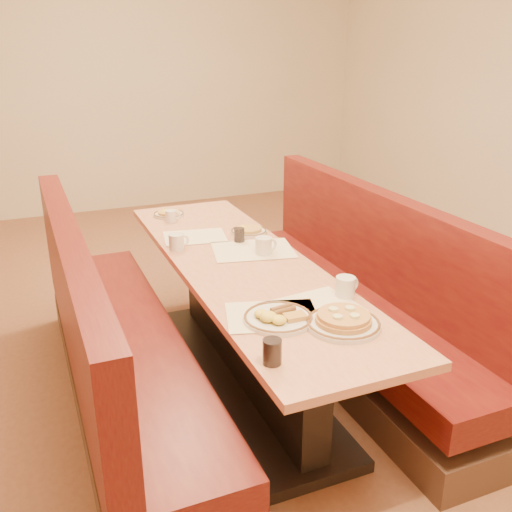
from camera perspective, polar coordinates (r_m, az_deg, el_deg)
name	(u,v)px	position (r m, az deg, el deg)	size (l,w,h in m)	color
ground	(245,381)	(3.44, -1.13, -12.38)	(8.00, 8.00, 0.00)	#9E6647
room_envelope	(242,29)	(2.88, -1.42, 21.75)	(6.04, 8.04, 2.82)	beige
diner_table	(244,324)	(3.25, -1.17, -6.86)	(0.70, 2.50, 0.75)	black
booth_left	(114,352)	(3.10, -14.03, -9.31)	(0.55, 2.50, 1.05)	#4C3326
booth_right	(355,305)	(3.56, 9.88, -4.82)	(0.55, 2.50, 1.05)	#4C3326
placemat_near_left	(272,316)	(2.51, 1.64, -5.97)	(0.40, 0.30, 0.00)	beige
placemat_near_right	(312,307)	(2.60, 5.63, -5.10)	(0.40, 0.30, 0.00)	beige
placemat_far_left	(195,237)	(3.51, -6.13, 1.93)	(0.37, 0.28, 0.00)	beige
placemat_far_right	(253,250)	(3.27, -0.30, 0.63)	(0.45, 0.34, 0.00)	beige
pancake_plate	(343,321)	(2.44, 8.73, -6.47)	(0.32, 0.32, 0.07)	silver
eggs_plate	(278,317)	(2.46, 2.18, -6.16)	(0.30, 0.30, 0.06)	silver
extra_plate_mid	(249,231)	(3.57, -0.74, 2.55)	(0.23, 0.23, 0.05)	silver
extra_plate_far	(169,214)	(3.97, -8.73, 4.21)	(0.21, 0.21, 0.04)	silver
coffee_mug_a	(346,286)	(2.71, 8.98, -3.03)	(0.13, 0.09, 0.10)	silver
coffee_mug_b	(177,242)	(3.31, -7.90, 1.44)	(0.12, 0.09, 0.09)	silver
coffee_mug_c	(264,246)	(3.20, 0.82, 1.05)	(0.13, 0.09, 0.10)	silver
coffee_mug_d	(171,216)	(3.82, -8.47, 3.98)	(0.10, 0.07, 0.08)	silver
soda_tumbler_near	(272,352)	(2.15, 1.63, -9.55)	(0.07, 0.07, 0.10)	black
soda_tumbler_mid	(239,235)	(3.40, -1.69, 2.08)	(0.06, 0.06, 0.09)	black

